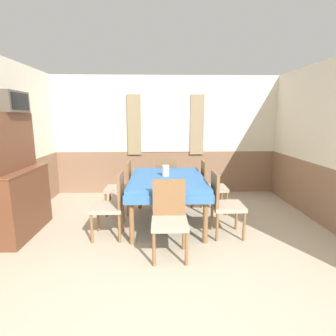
{
  "coord_description": "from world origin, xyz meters",
  "views": [
    {
      "loc": [
        -0.13,
        -1.79,
        1.72
      ],
      "look_at": [
        -0.01,
        2.3,
        0.92
      ],
      "focal_mm": 28.0,
      "sensor_mm": 36.0,
      "label": 1
    }
  ],
  "objects": [
    {
      "name": "chair_head_window",
      "position": [
        -0.03,
        3.32,
        0.51
      ],
      "size": [
        0.44,
        0.44,
        0.95
      ],
      "color": "brown",
      "rests_on": "ground_plane"
    },
    {
      "name": "wall_back",
      "position": [
        -0.0,
        4.09,
        1.31
      ],
      "size": [
        5.3,
        0.1,
        2.6
      ],
      "color": "silver",
      "rests_on": "ground_plane"
    },
    {
      "name": "chair_left_far",
      "position": [
        -0.82,
        2.79,
        0.51
      ],
      "size": [
        0.44,
        0.44,
        0.95
      ],
      "rotation": [
        0.0,
        0.0,
        1.57
      ],
      "color": "brown",
      "rests_on": "ground_plane"
    },
    {
      "name": "chair_left_near",
      "position": [
        -0.82,
        1.81,
        0.51
      ],
      "size": [
        0.44,
        0.44,
        0.95
      ],
      "rotation": [
        0.0,
        0.0,
        1.57
      ],
      "color": "brown",
      "rests_on": "ground_plane"
    },
    {
      "name": "ground_plane",
      "position": [
        0.0,
        0.0,
        0.0
      ],
      "size": [
        16.0,
        16.0,
        0.0
      ],
      "primitive_type": "plane",
      "color": "tan"
    },
    {
      "name": "chair_right_near",
      "position": [
        0.77,
        1.81,
        0.51
      ],
      "size": [
        0.44,
        0.44,
        0.95
      ],
      "rotation": [
        0.0,
        0.0,
        4.71
      ],
      "color": "brown",
      "rests_on": "ground_plane"
    },
    {
      "name": "vase",
      "position": [
        -0.05,
        2.39,
        0.86
      ],
      "size": [
        0.11,
        0.11,
        0.18
      ],
      "color": "silver",
      "rests_on": "dining_table"
    },
    {
      "name": "wall_right",
      "position": [
        2.48,
        2.04,
        1.3
      ],
      "size": [
        0.05,
        4.47,
        2.6
      ],
      "color": "silver",
      "rests_on": "ground_plane"
    },
    {
      "name": "chair_head_near",
      "position": [
        -0.03,
        1.28,
        0.51
      ],
      "size": [
        0.44,
        0.44,
        0.95
      ],
      "rotation": [
        0.0,
        0.0,
        3.14
      ],
      "color": "brown",
      "rests_on": "ground_plane"
    },
    {
      "name": "dining_table",
      "position": [
        -0.03,
        2.3,
        0.67
      ],
      "size": [
        1.2,
        1.64,
        0.77
      ],
      "color": "#386BA8",
      "rests_on": "ground_plane"
    },
    {
      "name": "tv",
      "position": [
        -2.22,
        2.02,
        1.93
      ],
      "size": [
        0.29,
        0.54,
        0.29
      ],
      "color": "#51473D",
      "rests_on": "sideboard"
    },
    {
      "name": "chair_right_far",
      "position": [
        0.77,
        2.79,
        0.51
      ],
      "size": [
        0.44,
        0.44,
        0.95
      ],
      "rotation": [
        0.0,
        0.0,
        4.71
      ],
      "color": "brown",
      "rests_on": "ground_plane"
    },
    {
      "name": "sideboard",
      "position": [
        -2.23,
        1.94,
        0.75
      ],
      "size": [
        0.46,
        1.16,
        1.78
      ],
      "color": "brown",
      "rests_on": "ground_plane"
    }
  ]
}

